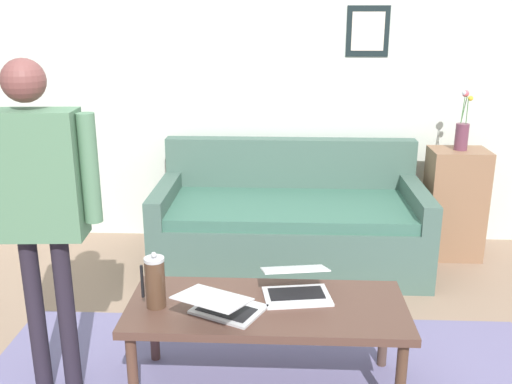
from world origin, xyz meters
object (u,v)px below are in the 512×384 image
at_px(couch, 289,224).
at_px(coffee_table, 267,314).
at_px(laptop_left, 223,305).
at_px(french_press, 155,282).
at_px(flower_vase, 462,132).
at_px(person_standing, 37,191).
at_px(side_shelf, 454,204).
at_px(laptop_center, 296,287).

bearing_deg(couch, coffee_table, 85.37).
bearing_deg(coffee_table, laptop_left, 28.33).
height_order(couch, french_press, couch).
height_order(couch, flower_vase, flower_vase).
distance_m(laptop_left, person_standing, 0.99).
relative_size(side_shelf, flower_vase, 1.94).
bearing_deg(coffee_table, french_press, 4.45).
distance_m(laptop_left, laptop_center, 0.40).
bearing_deg(laptop_center, flower_vase, -127.20).
height_order(laptop_center, side_shelf, side_shelf).
xyz_separation_m(couch, french_press, (0.65, 1.59, 0.29)).
relative_size(coffee_table, flower_vase, 3.08).
relative_size(laptop_left, person_standing, 0.29).
bearing_deg(side_shelf, flower_vase, -114.19).
distance_m(couch, person_standing, 2.12).
height_order(side_shelf, flower_vase, flower_vase).
xyz_separation_m(french_press, side_shelf, (-1.91, -1.78, -0.17)).
bearing_deg(couch, laptop_left, 78.89).
bearing_deg(laptop_center, french_press, 12.52).
height_order(laptop_center, flower_vase, flower_vase).
relative_size(couch, coffee_table, 1.44).
xyz_separation_m(french_press, flower_vase, (-1.91, -1.78, 0.38)).
bearing_deg(flower_vase, laptop_left, 49.46).
height_order(couch, laptop_left, couch).
bearing_deg(side_shelf, french_press, 43.03).
relative_size(laptop_center, french_press, 1.30).
bearing_deg(flower_vase, coffee_table, 51.58).
bearing_deg(side_shelf, laptop_center, 52.78).
bearing_deg(side_shelf, laptop_left, 49.45).
distance_m(coffee_table, side_shelf, 2.22).
distance_m(coffee_table, laptop_left, 0.25).
bearing_deg(laptop_center, couch, -89.38).
relative_size(side_shelf, person_standing, 0.52).
bearing_deg(french_press, laptop_left, 168.45).
distance_m(couch, laptop_center, 1.46).
xyz_separation_m(laptop_left, laptop_center, (-0.34, -0.22, -0.00)).
xyz_separation_m(laptop_center, person_standing, (1.18, 0.17, 0.53)).
relative_size(coffee_table, french_press, 4.80).
height_order(laptop_left, person_standing, person_standing).
xyz_separation_m(laptop_center, side_shelf, (-1.24, -1.63, -0.09)).
distance_m(side_shelf, flower_vase, 0.56).
relative_size(couch, laptop_center, 5.32).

